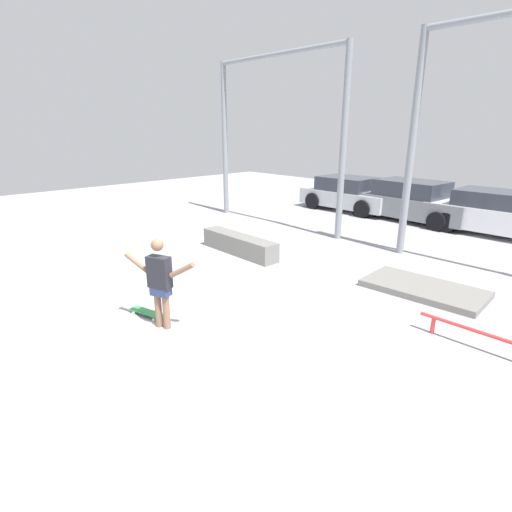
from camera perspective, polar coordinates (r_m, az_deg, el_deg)
ground_plane at (r=8.13m, az=-8.37°, el=-6.94°), size 36.00×36.00×0.00m
skateboarder at (r=7.04m, az=-13.57°, el=-3.31°), size 1.35×0.62×1.63m
skateboard at (r=7.87m, az=-15.24°, el=-7.77°), size 0.82×0.41×0.08m
grind_box at (r=11.20m, az=-2.44°, el=1.66°), size 2.69×0.59×0.53m
manual_pad at (r=9.37m, az=22.84°, el=-4.32°), size 2.50×1.46×0.14m
grind_rail at (r=7.29m, az=31.60°, el=-10.36°), size 2.51×0.09×0.33m
canopy_support_left at (r=14.41m, az=2.90°, el=18.45°), size 5.79×0.20×5.75m
parked_car_silver at (r=17.67m, az=13.09°, el=8.60°), size 4.02×2.05×1.40m
parked_car_grey at (r=16.34m, az=21.54°, el=7.24°), size 4.52×2.19×1.50m
parked_car_white at (r=15.29m, az=31.70°, el=5.09°), size 4.58×1.94×1.44m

